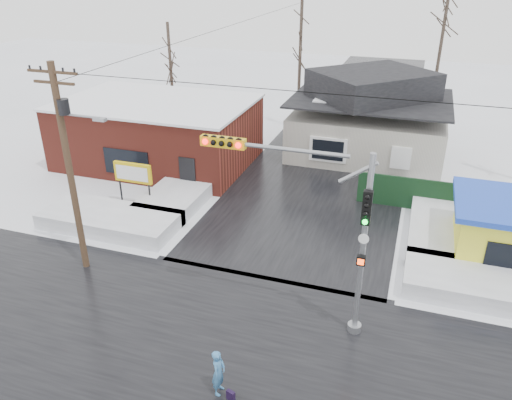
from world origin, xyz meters
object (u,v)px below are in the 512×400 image
(pedestrian, at_px, (219,373))
(marquee_sign, at_px, (133,174))
(kiosk, at_px, (504,231))
(utility_pole, at_px, (69,160))
(traffic_signal, at_px, (319,216))

(pedestrian, bearing_deg, marquee_sign, 39.64)
(marquee_sign, distance_m, kiosk, 18.51)
(marquee_sign, height_order, pedestrian, marquee_sign)
(utility_pole, xyz_separation_m, kiosk, (17.43, 6.49, -3.65))
(traffic_signal, distance_m, kiosk, 10.43)
(pedestrian, bearing_deg, kiosk, -40.44)
(traffic_signal, distance_m, pedestrian, 6.00)
(utility_pole, distance_m, kiosk, 18.95)
(traffic_signal, xyz_separation_m, pedestrian, (-2.06, -4.23, -3.73))
(traffic_signal, relative_size, pedestrian, 4.31)
(kiosk, height_order, pedestrian, kiosk)
(traffic_signal, height_order, pedestrian, traffic_signal)
(utility_pole, distance_m, marquee_sign, 6.87)
(utility_pole, height_order, pedestrian, utility_pole)
(traffic_signal, xyz_separation_m, kiosk, (7.07, 7.03, -3.08))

